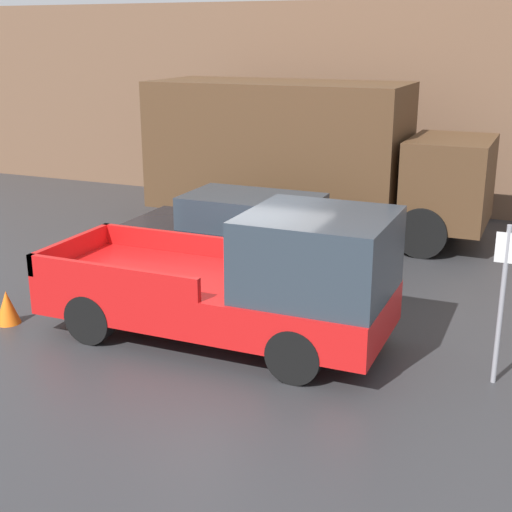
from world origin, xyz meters
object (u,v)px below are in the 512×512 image
(parking_sign, at_px, (502,296))
(traffic_cone, at_px, (7,307))
(pickup_truck, at_px, (249,282))
(car, at_px, (248,233))
(delivery_truck, at_px, (303,152))

(parking_sign, relative_size, traffic_cone, 3.98)
(pickup_truck, distance_m, car, 3.51)
(car, xyz_separation_m, parking_sign, (4.99, -3.07, 0.47))
(car, relative_size, traffic_cone, 8.55)
(car, height_order, delivery_truck, delivery_truck)
(car, distance_m, delivery_truck, 3.59)
(traffic_cone, bearing_deg, car, 58.08)
(pickup_truck, relative_size, car, 1.12)
(delivery_truck, distance_m, traffic_cone, 7.99)
(parking_sign, bearing_deg, pickup_truck, -178.04)
(parking_sign, bearing_deg, car, 148.36)
(car, height_order, parking_sign, parking_sign)
(traffic_cone, bearing_deg, delivery_truck, 72.02)
(traffic_cone, bearing_deg, parking_sign, 7.22)
(delivery_truck, bearing_deg, traffic_cone, -107.98)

